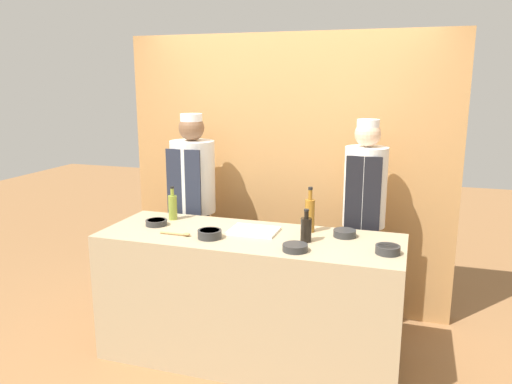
{
  "coord_description": "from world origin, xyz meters",
  "views": [
    {
      "loc": [
        1.07,
        -3.18,
        2.0
      ],
      "look_at": [
        0.0,
        0.15,
        1.22
      ],
      "focal_mm": 35.0,
      "sensor_mm": 36.0,
      "label": 1
    }
  ],
  "objects_px": {
    "sauce_bowl_green": "(295,247)",
    "chef_right": "(363,220)",
    "sauce_bowl_purple": "(345,233)",
    "chef_left": "(194,207)",
    "bottle_amber": "(310,214)",
    "bottle_soy": "(306,229)",
    "sauce_bowl_brown": "(388,249)",
    "cutting_board": "(254,231)",
    "bottle_oil": "(173,207)",
    "wooden_spoon": "(179,234)",
    "sauce_bowl_white": "(210,234)",
    "sauce_bowl_red": "(156,222)"
  },
  "relations": [
    {
      "from": "sauce_bowl_green",
      "to": "chef_right",
      "type": "distance_m",
      "value": 0.92
    },
    {
      "from": "sauce_bowl_purple",
      "to": "chef_left",
      "type": "xyz_separation_m",
      "value": [
        -1.36,
        0.46,
        -0.03
      ]
    },
    {
      "from": "bottle_amber",
      "to": "chef_right",
      "type": "distance_m",
      "value": 0.55
    },
    {
      "from": "bottle_amber",
      "to": "bottle_soy",
      "type": "relative_size",
      "value": 1.45
    },
    {
      "from": "sauce_bowl_brown",
      "to": "cutting_board",
      "type": "distance_m",
      "value": 0.96
    },
    {
      "from": "bottle_oil",
      "to": "wooden_spoon",
      "type": "distance_m",
      "value": 0.44
    },
    {
      "from": "sauce_bowl_purple",
      "to": "sauce_bowl_white",
      "type": "bearing_deg",
      "value": -160.14
    },
    {
      "from": "sauce_bowl_white",
      "to": "sauce_bowl_brown",
      "type": "relative_size",
      "value": 1.08
    },
    {
      "from": "cutting_board",
      "to": "bottle_soy",
      "type": "relative_size",
      "value": 1.5
    },
    {
      "from": "sauce_bowl_green",
      "to": "sauce_bowl_brown",
      "type": "height_order",
      "value": "sauce_bowl_brown"
    },
    {
      "from": "cutting_board",
      "to": "wooden_spoon",
      "type": "bearing_deg",
      "value": -153.43
    },
    {
      "from": "cutting_board",
      "to": "bottle_amber",
      "type": "height_order",
      "value": "bottle_amber"
    },
    {
      "from": "chef_left",
      "to": "chef_right",
      "type": "height_order",
      "value": "chef_left"
    },
    {
      "from": "sauce_bowl_green",
      "to": "sauce_bowl_white",
      "type": "bearing_deg",
      "value": 172.82
    },
    {
      "from": "cutting_board",
      "to": "bottle_oil",
      "type": "bearing_deg",
      "value": 169.87
    },
    {
      "from": "sauce_bowl_green",
      "to": "bottle_soy",
      "type": "distance_m",
      "value": 0.22
    },
    {
      "from": "sauce_bowl_red",
      "to": "chef_right",
      "type": "height_order",
      "value": "chef_right"
    },
    {
      "from": "sauce_bowl_brown",
      "to": "chef_left",
      "type": "height_order",
      "value": "chef_left"
    },
    {
      "from": "sauce_bowl_brown",
      "to": "wooden_spoon",
      "type": "distance_m",
      "value": 1.42
    },
    {
      "from": "sauce_bowl_green",
      "to": "bottle_oil",
      "type": "xyz_separation_m",
      "value": [
        -1.08,
        0.43,
        0.08
      ]
    },
    {
      "from": "sauce_bowl_purple",
      "to": "sauce_bowl_red",
      "type": "xyz_separation_m",
      "value": [
        -1.39,
        -0.15,
        -0.0
      ]
    },
    {
      "from": "chef_right",
      "to": "bottle_amber",
      "type": "bearing_deg",
      "value": -128.98
    },
    {
      "from": "cutting_board",
      "to": "wooden_spoon",
      "type": "distance_m",
      "value": 0.53
    },
    {
      "from": "bottle_oil",
      "to": "chef_left",
      "type": "distance_m",
      "value": 0.44
    },
    {
      "from": "sauce_bowl_brown",
      "to": "sauce_bowl_purple",
      "type": "bearing_deg",
      "value": 138.89
    },
    {
      "from": "sauce_bowl_green",
      "to": "cutting_board",
      "type": "xyz_separation_m",
      "value": [
        -0.38,
        0.31,
        -0.01
      ]
    },
    {
      "from": "cutting_board",
      "to": "bottle_amber",
      "type": "bearing_deg",
      "value": 19.1
    },
    {
      "from": "bottle_oil",
      "to": "chef_left",
      "type": "height_order",
      "value": "chef_left"
    },
    {
      "from": "sauce_bowl_purple",
      "to": "sauce_bowl_brown",
      "type": "relative_size",
      "value": 1.01
    },
    {
      "from": "bottle_amber",
      "to": "chef_left",
      "type": "height_order",
      "value": "chef_left"
    },
    {
      "from": "sauce_bowl_purple",
      "to": "sauce_bowl_red",
      "type": "distance_m",
      "value": 1.4
    },
    {
      "from": "cutting_board",
      "to": "chef_right",
      "type": "height_order",
      "value": "chef_right"
    },
    {
      "from": "sauce_bowl_white",
      "to": "sauce_bowl_green",
      "type": "relative_size",
      "value": 1.02
    },
    {
      "from": "sauce_bowl_red",
      "to": "sauce_bowl_white",
      "type": "bearing_deg",
      "value": -18.37
    },
    {
      "from": "wooden_spoon",
      "to": "sauce_bowl_red",
      "type": "bearing_deg",
      "value": 147.04
    },
    {
      "from": "sauce_bowl_purple",
      "to": "chef_left",
      "type": "distance_m",
      "value": 1.44
    },
    {
      "from": "sauce_bowl_white",
      "to": "chef_right",
      "type": "relative_size",
      "value": 0.1
    },
    {
      "from": "sauce_bowl_brown",
      "to": "bottle_amber",
      "type": "xyz_separation_m",
      "value": [
        -0.56,
        0.31,
        0.1
      ]
    },
    {
      "from": "bottle_amber",
      "to": "chef_left",
      "type": "relative_size",
      "value": 0.19
    },
    {
      "from": "sauce_bowl_purple",
      "to": "sauce_bowl_green",
      "type": "xyz_separation_m",
      "value": [
        -0.26,
        -0.4,
        -0.0
      ]
    },
    {
      "from": "sauce_bowl_red",
      "to": "bottle_amber",
      "type": "distance_m",
      "value": 1.15
    },
    {
      "from": "bottle_amber",
      "to": "chef_left",
      "type": "distance_m",
      "value": 1.19
    },
    {
      "from": "sauce_bowl_purple",
      "to": "chef_left",
      "type": "height_order",
      "value": "chef_left"
    },
    {
      "from": "sauce_bowl_purple",
      "to": "wooden_spoon",
      "type": "relative_size",
      "value": 0.68
    },
    {
      "from": "sauce_bowl_brown",
      "to": "cutting_board",
      "type": "height_order",
      "value": "sauce_bowl_brown"
    },
    {
      "from": "sauce_bowl_green",
      "to": "sauce_bowl_brown",
      "type": "distance_m",
      "value": 0.58
    },
    {
      "from": "sauce_bowl_purple",
      "to": "sauce_bowl_green",
      "type": "height_order",
      "value": "sauce_bowl_purple"
    },
    {
      "from": "chef_left",
      "to": "sauce_bowl_brown",
      "type": "bearing_deg",
      "value": -23.51
    },
    {
      "from": "sauce_bowl_purple",
      "to": "wooden_spoon",
      "type": "bearing_deg",
      "value": -163.5
    },
    {
      "from": "sauce_bowl_red",
      "to": "bottle_amber",
      "type": "bearing_deg",
      "value": 9.58
    }
  ]
}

